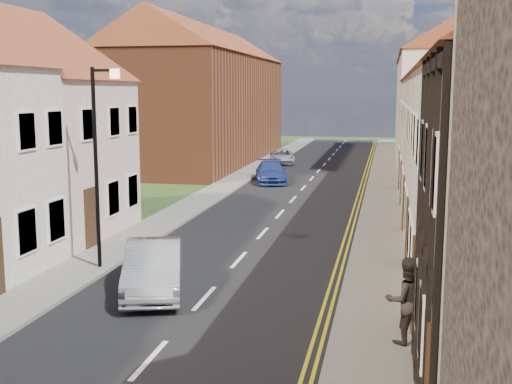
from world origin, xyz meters
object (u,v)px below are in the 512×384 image
pedestrian_right_b (406,300)px  car_distant (282,157)px  car_mid (153,268)px  car_far (271,172)px  lamppost (98,155)px

pedestrian_right_b → car_distant: bearing=-95.2°
car_mid → car_distant: size_ratio=1.08×
car_far → pedestrian_right_b: bearing=-86.8°
lamppost → car_distant: bearing=88.8°
car_far → pedestrian_right_b: 25.24m
pedestrian_right_b → car_far: bearing=-92.0°
lamppost → pedestrian_right_b: 10.20m
car_mid → pedestrian_right_b: 7.08m
car_distant → lamppost: bearing=-101.8°
car_far → pedestrian_right_b: pedestrian_right_b is taller
lamppost → car_distant: 30.16m
car_far → car_mid: bearing=-101.7°
car_mid → pedestrian_right_b: pedestrian_right_b is taller
car_far → pedestrian_right_b: size_ratio=2.30×
lamppost → car_far: lamppost is taller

